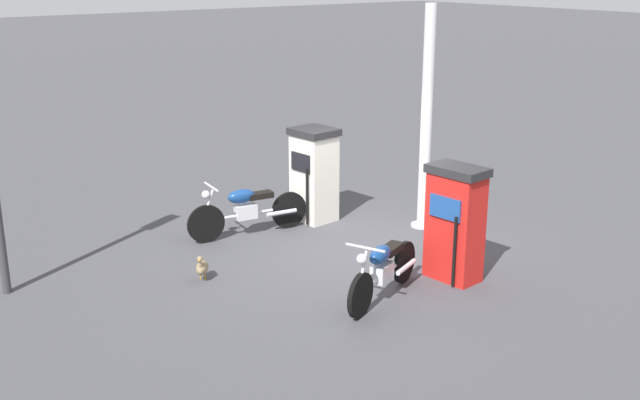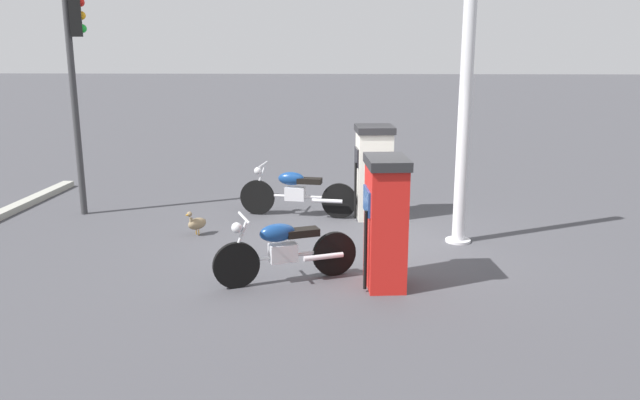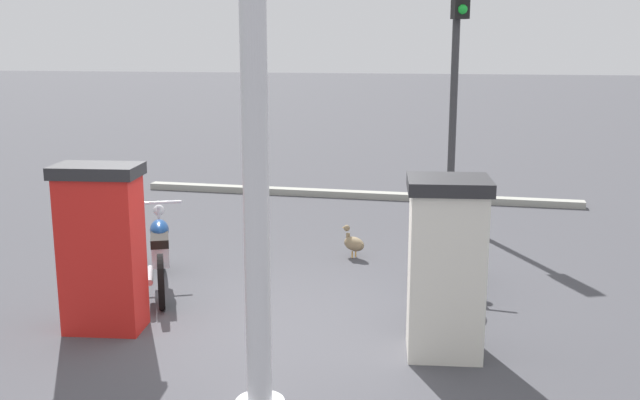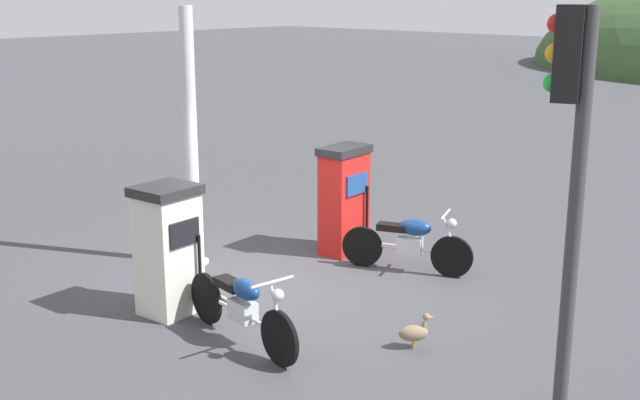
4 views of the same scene
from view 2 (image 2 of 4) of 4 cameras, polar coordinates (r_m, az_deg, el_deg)
ground_plane at (r=10.12m, az=2.76°, el=-4.03°), size 120.00×120.00×0.00m
fuel_pump_near at (r=11.56m, az=4.79°, el=2.54°), size 0.72×0.80×1.68m
fuel_pump_far at (r=8.26m, az=5.83°, el=-1.92°), size 0.58×0.88×1.70m
motorcycle_near_pump at (r=11.68m, az=-2.16°, el=0.84°), size 2.16×0.65×0.96m
motorcycle_far_pump at (r=8.46m, az=-3.20°, el=-4.36°), size 1.85×0.87×0.94m
wandering_duck at (r=10.77m, az=-10.91°, el=-2.02°), size 0.35×0.38×0.43m
roadside_traffic_light at (r=12.35m, az=-20.90°, el=10.92°), size 0.40×0.29×3.92m
canopy_support_pole at (r=10.13m, az=12.67°, el=6.31°), size 0.40×0.40×3.82m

